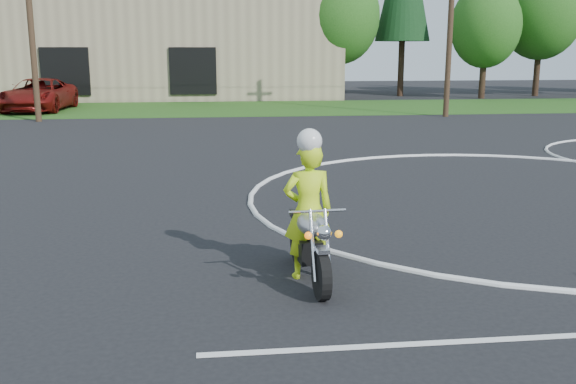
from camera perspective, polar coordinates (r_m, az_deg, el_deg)
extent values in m
cube|color=#1E4714|center=(38.31, 3.59, 7.53)|extent=(120.00, 10.00, 0.02)
torus|color=silver|center=(15.51, 19.34, -0.47)|extent=(12.12, 12.12, 0.12)
cube|color=silver|center=(8.25, 21.53, -11.92)|extent=(8.00, 0.12, 0.01)
cylinder|color=black|center=(8.69, 2.99, -7.40)|extent=(0.18, 0.69, 0.68)
cylinder|color=black|center=(10.16, 0.90, -4.41)|extent=(0.18, 0.69, 0.68)
cube|color=black|center=(9.44, 1.79, -5.03)|extent=(0.36, 0.65, 0.34)
ellipsoid|color=#A1A1A5|center=(9.10, 2.12, -2.86)|extent=(0.46, 0.75, 0.32)
cube|color=black|center=(9.65, 1.38, -2.24)|extent=(0.34, 0.70, 0.11)
cylinder|color=silver|center=(8.62, 2.22, -4.76)|extent=(0.08, 0.41, 0.92)
cylinder|color=white|center=(8.67, 3.54, -4.68)|extent=(0.08, 0.41, 0.92)
cube|color=white|center=(8.55, 3.06, -5.16)|extent=(0.18, 0.26, 0.06)
cylinder|color=silver|center=(8.71, 2.62, -1.70)|extent=(0.80, 0.10, 0.04)
sphere|color=silver|center=(8.39, 3.22, -3.64)|extent=(0.20, 0.20, 0.20)
sphere|color=orange|center=(8.37, 1.82, -3.90)|extent=(0.10, 0.10, 0.10)
sphere|color=orange|center=(8.47, 4.53, -3.74)|extent=(0.10, 0.10, 0.10)
cylinder|color=silver|center=(9.93, 2.26, -4.82)|extent=(0.15, 0.91, 0.09)
imported|color=#C8F019|center=(9.33, 1.80, -1.71)|extent=(0.77, 0.53, 2.01)
sphere|color=silver|center=(9.08, 1.92, 4.54)|extent=(0.36, 0.36, 0.36)
imported|color=#650E0B|center=(38.52, -21.29, 8.06)|extent=(3.25, 6.55, 1.79)
cube|color=tan|center=(51.82, -19.64, 12.55)|extent=(40.00, 16.00, 8.00)
cube|color=black|center=(43.49, -19.20, 10.08)|extent=(3.00, 0.16, 3.00)
cube|color=black|center=(42.51, -8.44, 10.59)|extent=(3.00, 0.16, 3.00)
cylinder|color=#382619|center=(45.45, 4.56, 10.32)|extent=(0.44, 0.44, 3.24)
ellipsoid|color=#1E5116|center=(45.48, 4.65, 15.31)|extent=(5.40, 5.40, 6.48)
cylinder|color=#382619|center=(48.58, 10.01, 10.73)|extent=(0.44, 0.44, 3.96)
cylinder|color=#382619|center=(47.47, 16.91, 9.70)|extent=(0.44, 0.44, 2.88)
ellipsoid|color=#1E5116|center=(47.46, 17.18, 13.94)|extent=(4.80, 4.80, 5.76)
cylinder|color=#382619|center=(51.41, 21.24, 9.97)|extent=(0.44, 0.44, 3.60)
ellipsoid|color=#1E5116|center=(51.47, 21.64, 14.86)|extent=(6.00, 6.00, 7.20)
cylinder|color=#382619|center=(45.86, -0.67, 10.15)|extent=(0.44, 0.44, 2.88)
ellipsoid|color=#1E5116|center=(45.85, -0.68, 14.55)|extent=(4.80, 4.80, 5.76)
cylinder|color=#473321|center=(32.68, -21.97, 14.59)|extent=(0.28, 0.28, 10.00)
cylinder|color=#473321|center=(33.73, 14.27, 15.00)|extent=(0.28, 0.28, 10.00)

